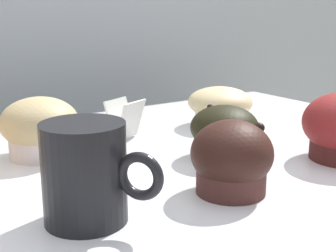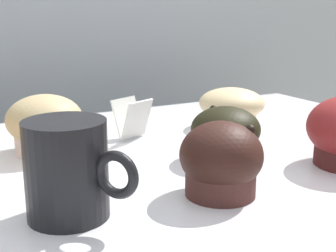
{
  "view_description": "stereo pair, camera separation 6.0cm",
  "coord_description": "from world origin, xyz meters",
  "px_view_note": "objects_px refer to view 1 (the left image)",
  "views": [
    {
      "loc": [
        -0.28,
        -0.47,
        1.15
      ],
      "look_at": [
        0.05,
        0.01,
        1.0
      ],
      "focal_mm": 50.0,
      "sensor_mm": 36.0,
      "label": 1
    },
    {
      "loc": [
        -0.22,
        -0.5,
        1.15
      ],
      "look_at": [
        0.05,
        0.01,
        1.0
      ],
      "focal_mm": 50.0,
      "sensor_mm": 36.0,
      "label": 2
    }
  ],
  "objects_px": {
    "muffin_back_right": "(40,128)",
    "coffee_cup": "(86,171)",
    "muffin_back_left": "(224,133)",
    "muffin_back_center": "(232,159)",
    "muffin_front_center": "(220,106)"
  },
  "relations": [
    {
      "from": "muffin_back_left",
      "to": "coffee_cup",
      "type": "xyz_separation_m",
      "value": [
        -0.23,
        -0.07,
        0.02
      ]
    },
    {
      "from": "coffee_cup",
      "to": "muffin_back_right",
      "type": "bearing_deg",
      "value": 81.88
    },
    {
      "from": "muffin_back_right",
      "to": "muffin_back_center",
      "type": "distance_m",
      "value": 0.27
    },
    {
      "from": "muffin_back_center",
      "to": "coffee_cup",
      "type": "bearing_deg",
      "value": 171.87
    },
    {
      "from": "muffin_back_left",
      "to": "muffin_back_center",
      "type": "height_order",
      "value": "muffin_back_center"
    },
    {
      "from": "muffin_back_center",
      "to": "coffee_cup",
      "type": "distance_m",
      "value": 0.16
    },
    {
      "from": "muffin_back_left",
      "to": "muffin_back_right",
      "type": "bearing_deg",
      "value": 145.06
    },
    {
      "from": "muffin_front_center",
      "to": "muffin_back_center",
      "type": "bearing_deg",
      "value": -127.78
    },
    {
      "from": "muffin_front_center",
      "to": "muffin_back_right",
      "type": "relative_size",
      "value": 1.04
    },
    {
      "from": "muffin_back_right",
      "to": "coffee_cup",
      "type": "relative_size",
      "value": 0.96
    },
    {
      "from": "muffin_front_center",
      "to": "muffin_back_center",
      "type": "xyz_separation_m",
      "value": [
        -0.18,
        -0.23,
        0.0
      ]
    },
    {
      "from": "muffin_front_center",
      "to": "muffin_back_right",
      "type": "xyz_separation_m",
      "value": [
        -0.31,
        0.01,
        0.01
      ]
    },
    {
      "from": "muffin_front_center",
      "to": "coffee_cup",
      "type": "bearing_deg",
      "value": -148.13
    },
    {
      "from": "coffee_cup",
      "to": "muffin_front_center",
      "type": "bearing_deg",
      "value": 31.87
    },
    {
      "from": "muffin_front_center",
      "to": "muffin_back_right",
      "type": "distance_m",
      "value": 0.31
    }
  ]
}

